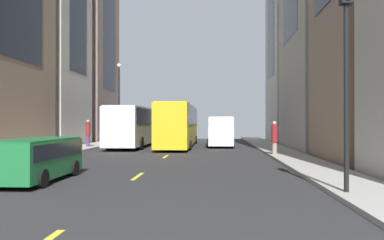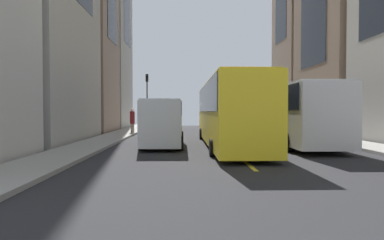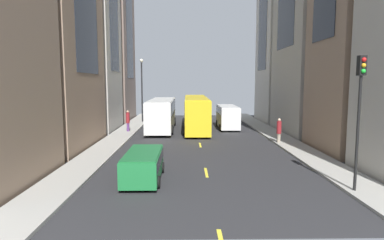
{
  "view_description": "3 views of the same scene",
  "coord_description": "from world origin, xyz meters",
  "px_view_note": "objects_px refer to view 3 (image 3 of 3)",
  "views": [
    {
      "loc": [
        3.04,
        -27.31,
        2.16
      ],
      "look_at": [
        1.09,
        4.76,
        2.31
      ],
      "focal_mm": 35.28,
      "sensor_mm": 36.0,
      "label": 1
    },
    {
      "loc": [
        2.41,
        24.49,
        1.99
      ],
      "look_at": [
        1.93,
        6.19,
        1.49
      ],
      "focal_mm": 31.35,
      "sensor_mm": 36.0,
      "label": 2
    },
    {
      "loc": [
        -1.13,
        -31.07,
        5.21
      ],
      "look_at": [
        -0.59,
        1.38,
        1.47
      ],
      "focal_mm": 30.51,
      "sensor_mm": 36.0,
      "label": 3
    }
  ],
  "objects_px": {
    "streetcar_yellow": "(196,110)",
    "delivery_van_white": "(228,115)",
    "pedestrian_crossing_near": "(279,130)",
    "traffic_light_near_corner": "(360,99)",
    "city_bus_white": "(162,112)",
    "car_green_0": "(143,163)",
    "pedestrian_walking_far": "(128,120)"
  },
  "relations": [
    {
      "from": "streetcar_yellow",
      "to": "delivery_van_white",
      "type": "xyz_separation_m",
      "value": [
        3.61,
        0.19,
        -0.61
      ]
    },
    {
      "from": "streetcar_yellow",
      "to": "pedestrian_crossing_near",
      "type": "distance_m",
      "value": 11.61
    },
    {
      "from": "pedestrian_crossing_near",
      "to": "traffic_light_near_corner",
      "type": "distance_m",
      "value": 12.87
    },
    {
      "from": "city_bus_white",
      "to": "traffic_light_near_corner",
      "type": "bearing_deg",
      "value": -63.18
    },
    {
      "from": "streetcar_yellow",
      "to": "pedestrian_crossing_near",
      "type": "relative_size",
      "value": 7.02
    },
    {
      "from": "pedestrian_crossing_near",
      "to": "traffic_light_near_corner",
      "type": "relative_size",
      "value": 0.33
    },
    {
      "from": "delivery_van_white",
      "to": "pedestrian_crossing_near",
      "type": "bearing_deg",
      "value": -71.66
    },
    {
      "from": "car_green_0",
      "to": "delivery_van_white",
      "type": "bearing_deg",
      "value": 70.47
    },
    {
      "from": "streetcar_yellow",
      "to": "traffic_light_near_corner",
      "type": "bearing_deg",
      "value": -72.52
    },
    {
      "from": "streetcar_yellow",
      "to": "pedestrian_walking_far",
      "type": "bearing_deg",
      "value": -158.72
    },
    {
      "from": "car_green_0",
      "to": "pedestrian_crossing_near",
      "type": "relative_size",
      "value": 2.2
    },
    {
      "from": "city_bus_white",
      "to": "pedestrian_walking_far",
      "type": "distance_m",
      "value": 4.02
    },
    {
      "from": "pedestrian_crossing_near",
      "to": "traffic_light_near_corner",
      "type": "bearing_deg",
      "value": 105.18
    },
    {
      "from": "car_green_0",
      "to": "traffic_light_near_corner",
      "type": "bearing_deg",
      "value": -12.7
    },
    {
      "from": "car_green_0",
      "to": "pedestrian_crossing_near",
      "type": "distance_m",
      "value": 14.36
    },
    {
      "from": "streetcar_yellow",
      "to": "traffic_light_near_corner",
      "type": "height_order",
      "value": "traffic_light_near_corner"
    },
    {
      "from": "pedestrian_crossing_near",
      "to": "pedestrian_walking_far",
      "type": "bearing_deg",
      "value": -10.49
    },
    {
      "from": "city_bus_white",
      "to": "car_green_0",
      "type": "xyz_separation_m",
      "value": [
        0.42,
        -18.79,
        -1.1
      ]
    },
    {
      "from": "delivery_van_white",
      "to": "traffic_light_near_corner",
      "type": "height_order",
      "value": "traffic_light_near_corner"
    },
    {
      "from": "traffic_light_near_corner",
      "to": "city_bus_white",
      "type": "bearing_deg",
      "value": 116.82
    },
    {
      "from": "city_bus_white",
      "to": "delivery_van_white",
      "type": "xyz_separation_m",
      "value": [
        7.41,
        0.92,
        -0.49
      ]
    },
    {
      "from": "city_bus_white",
      "to": "pedestrian_walking_far",
      "type": "height_order",
      "value": "city_bus_white"
    },
    {
      "from": "delivery_van_white",
      "to": "pedestrian_walking_far",
      "type": "xyz_separation_m",
      "value": [
        -10.79,
        -2.98,
        -0.21
      ]
    },
    {
      "from": "car_green_0",
      "to": "pedestrian_crossing_near",
      "type": "bearing_deg",
      "value": 44.94
    },
    {
      "from": "car_green_0",
      "to": "pedestrian_walking_far",
      "type": "distance_m",
      "value": 17.16
    },
    {
      "from": "city_bus_white",
      "to": "streetcar_yellow",
      "type": "relative_size",
      "value": 0.8
    },
    {
      "from": "pedestrian_walking_far",
      "to": "city_bus_white",
      "type": "bearing_deg",
      "value": -81.76
    },
    {
      "from": "delivery_van_white",
      "to": "pedestrian_crossing_near",
      "type": "xyz_separation_m",
      "value": [
        3.17,
        -9.57,
        -0.3
      ]
    },
    {
      "from": "delivery_van_white",
      "to": "pedestrian_crossing_near",
      "type": "distance_m",
      "value": 10.09
    },
    {
      "from": "streetcar_yellow",
      "to": "car_green_0",
      "type": "bearing_deg",
      "value": -99.81
    },
    {
      "from": "pedestrian_walking_far",
      "to": "streetcar_yellow",
      "type": "bearing_deg",
      "value": -91.86
    },
    {
      "from": "streetcar_yellow",
      "to": "traffic_light_near_corner",
      "type": "xyz_separation_m",
      "value": [
        6.88,
        -21.83,
        2.36
      ]
    }
  ]
}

